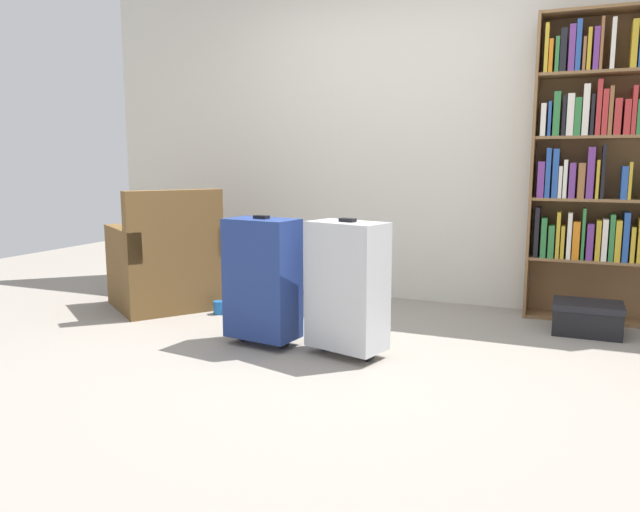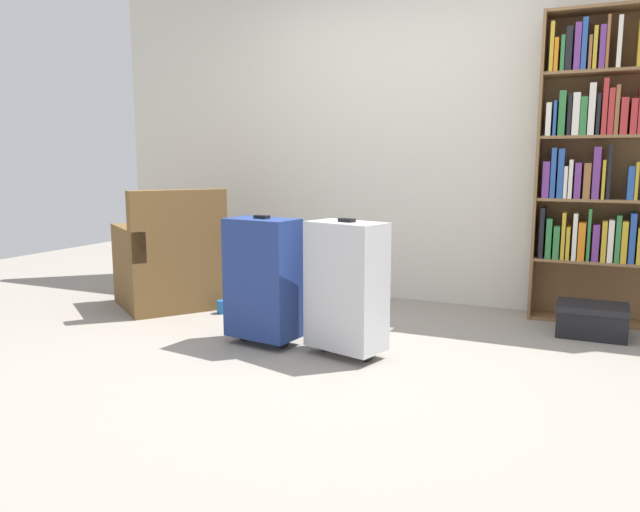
{
  "view_description": "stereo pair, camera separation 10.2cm",
  "coord_description": "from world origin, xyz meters",
  "px_view_note": "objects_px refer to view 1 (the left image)",
  "views": [
    {
      "loc": [
        1.21,
        -2.94,
        1.1
      ],
      "look_at": [
        -0.15,
        0.3,
        0.55
      ],
      "focal_mm": 33.99,
      "sensor_mm": 36.0,
      "label": 1
    },
    {
      "loc": [
        1.3,
        -2.9,
        1.1
      ],
      "look_at": [
        -0.15,
        0.3,
        0.55
      ],
      "focal_mm": 33.99,
      "sensor_mm": 36.0,
      "label": 2
    }
  ],
  "objects_px": {
    "mug": "(219,308)",
    "storage_box": "(587,317)",
    "armchair": "(165,266)",
    "suitcase_silver": "(347,286)",
    "suitcase_navy_blue": "(262,279)",
    "bookshelf": "(620,155)"
  },
  "relations": [
    {
      "from": "bookshelf",
      "to": "armchair",
      "type": "height_order",
      "value": "bookshelf"
    },
    {
      "from": "armchair",
      "to": "storage_box",
      "type": "relative_size",
      "value": 2.32
    },
    {
      "from": "mug",
      "to": "suitcase_silver",
      "type": "xyz_separation_m",
      "value": [
        1.19,
        -0.53,
        0.36
      ]
    },
    {
      "from": "bookshelf",
      "to": "storage_box",
      "type": "height_order",
      "value": "bookshelf"
    },
    {
      "from": "armchair",
      "to": "suitcase_silver",
      "type": "relative_size",
      "value": 1.24
    },
    {
      "from": "mug",
      "to": "suitcase_navy_blue",
      "type": "xyz_separation_m",
      "value": [
        0.64,
        -0.53,
        0.36
      ]
    },
    {
      "from": "suitcase_navy_blue",
      "to": "storage_box",
      "type": "bearing_deg",
      "value": 29.14
    },
    {
      "from": "armchair",
      "to": "mug",
      "type": "xyz_separation_m",
      "value": [
        0.49,
        -0.03,
        -0.27
      ]
    },
    {
      "from": "storage_box",
      "to": "suitcase_silver",
      "type": "bearing_deg",
      "value": -141.39
    },
    {
      "from": "bookshelf",
      "to": "mug",
      "type": "bearing_deg",
      "value": -161.63
    },
    {
      "from": "armchair",
      "to": "mug",
      "type": "relative_size",
      "value": 8.15
    },
    {
      "from": "mug",
      "to": "suitcase_navy_blue",
      "type": "bearing_deg",
      "value": -39.46
    },
    {
      "from": "armchair",
      "to": "storage_box",
      "type": "height_order",
      "value": "armchair"
    },
    {
      "from": "suitcase_silver",
      "to": "storage_box",
      "type": "bearing_deg",
      "value": 38.61
    },
    {
      "from": "armchair",
      "to": "mug",
      "type": "height_order",
      "value": "armchair"
    },
    {
      "from": "armchair",
      "to": "suitcase_navy_blue",
      "type": "relative_size",
      "value": 1.24
    },
    {
      "from": "mug",
      "to": "storage_box",
      "type": "height_order",
      "value": "storage_box"
    },
    {
      "from": "armchair",
      "to": "suitcase_silver",
      "type": "bearing_deg",
      "value": -18.75
    },
    {
      "from": "storage_box",
      "to": "suitcase_silver",
      "type": "height_order",
      "value": "suitcase_silver"
    },
    {
      "from": "mug",
      "to": "storage_box",
      "type": "distance_m",
      "value": 2.51
    },
    {
      "from": "bookshelf",
      "to": "suitcase_navy_blue",
      "type": "height_order",
      "value": "bookshelf"
    },
    {
      "from": "bookshelf",
      "to": "suitcase_silver",
      "type": "bearing_deg",
      "value": -135.37
    }
  ]
}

